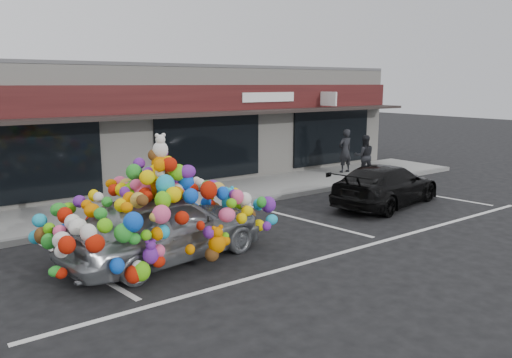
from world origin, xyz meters
TOP-DOWN VIEW (x-y plane):
  - ground at (0.00, 0.00)m, footprint 90.00×90.00m
  - shop_building at (0.00, 8.44)m, footprint 24.00×7.20m
  - sidewalk at (0.00, 4.00)m, footprint 26.00×3.00m
  - kerb at (0.00, 2.50)m, footprint 26.00×0.18m
  - parking_stripe_left at (-3.20, 0.20)m, footprint 0.73×4.37m
  - parking_stripe_mid at (2.80, 0.20)m, footprint 0.73×4.37m
  - parking_stripe_right at (8.20, 0.20)m, footprint 0.73×4.37m
  - lane_line at (2.00, -2.30)m, footprint 14.00×0.12m
  - toy_car at (-1.63, -0.43)m, footprint 3.14×4.86m
  - black_sedan at (5.92, -0.00)m, footprint 2.57×4.57m
  - pedestrian_a at (8.49, 4.18)m, footprint 0.65×0.44m
  - pedestrian_b at (8.41, 3.11)m, footprint 0.97×0.93m

SIDE VIEW (x-z plane):
  - ground at x=0.00m, z-range 0.00..0.00m
  - parking_stripe_left at x=-3.20m, z-range 0.00..0.01m
  - parking_stripe_mid at x=2.80m, z-range 0.00..0.01m
  - parking_stripe_right at x=8.20m, z-range 0.00..0.01m
  - lane_line at x=2.00m, z-range 0.00..0.01m
  - sidewalk at x=0.00m, z-range 0.00..0.15m
  - kerb at x=0.00m, z-range -0.01..0.15m
  - black_sedan at x=5.92m, z-range 0.00..1.25m
  - toy_car at x=-1.63m, z-range -0.43..2.26m
  - pedestrian_b at x=8.41m, z-range 0.15..1.73m
  - pedestrian_a at x=8.49m, z-range 0.15..1.88m
  - shop_building at x=0.00m, z-range 0.01..4.32m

